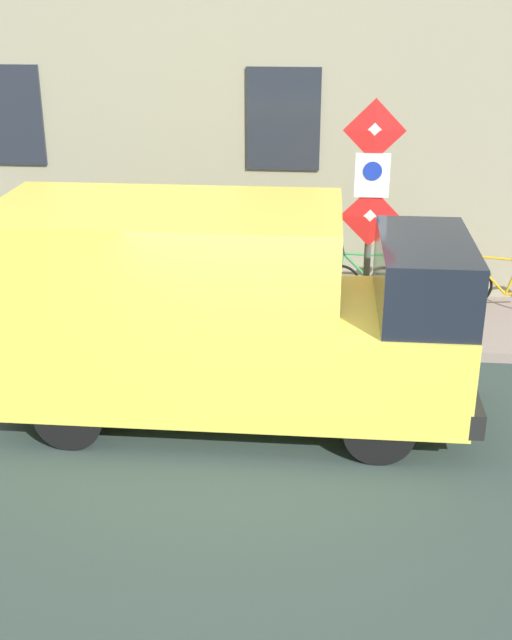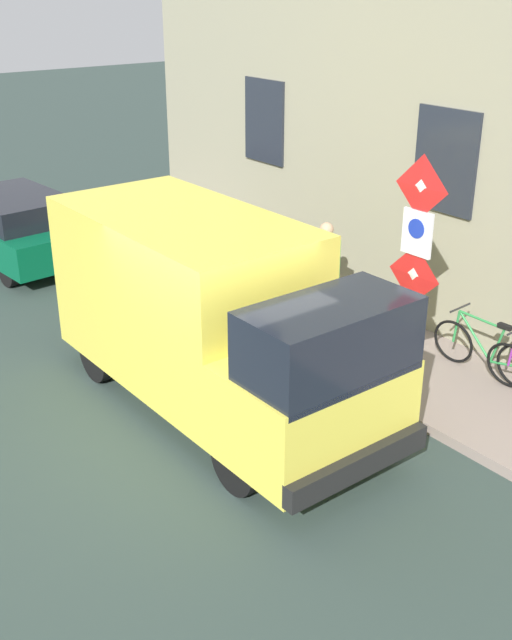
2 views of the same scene
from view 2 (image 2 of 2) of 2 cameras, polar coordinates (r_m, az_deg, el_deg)
ground_plane at (r=9.94m, az=-4.59°, el=-8.16°), size 80.00×80.00×0.00m
sidewalk_slab at (r=11.83m, az=9.20°, el=-2.46°), size 2.18×17.39×0.14m
building_facade at (r=11.75m, az=15.83°, el=19.11°), size 0.75×15.39×8.89m
sign_post_stacked at (r=9.64m, az=11.72°, el=4.72°), size 0.15×0.56×3.15m
delivery_van at (r=9.93m, az=-3.39°, el=0.53°), size 2.03×5.34×2.50m
parked_hatchback at (r=16.28m, az=-17.42°, el=6.70°), size 2.03×4.12×1.38m
bicycle_green at (r=11.23m, az=16.51°, el=-2.20°), size 0.46×1.71×0.89m
pedestrian at (r=12.13m, az=5.11°, el=3.61°), size 0.28×0.42×1.72m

